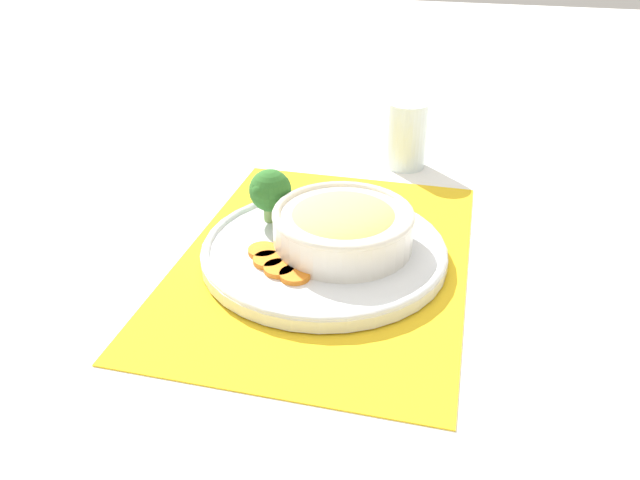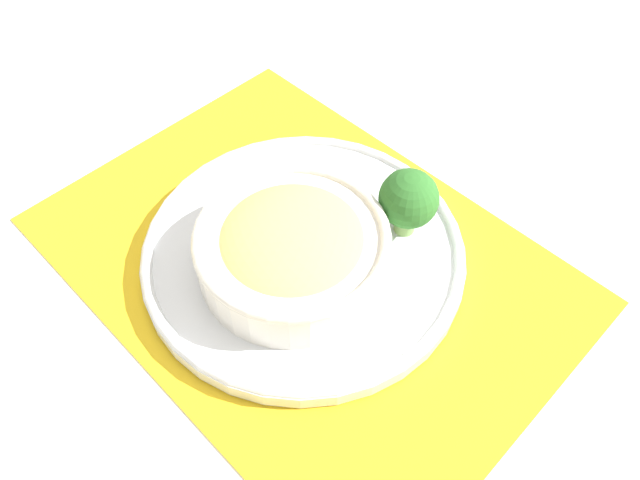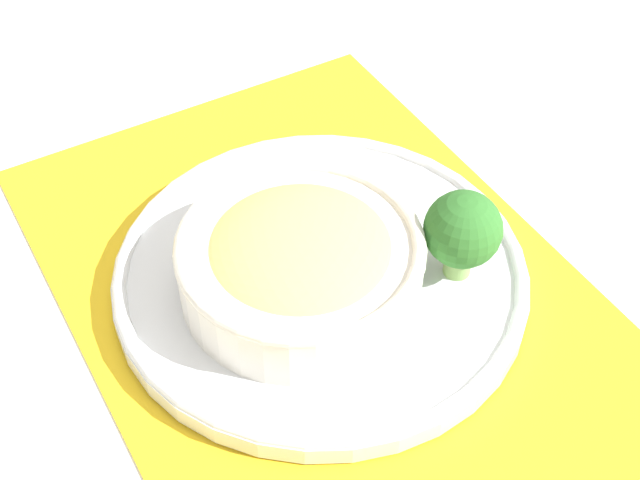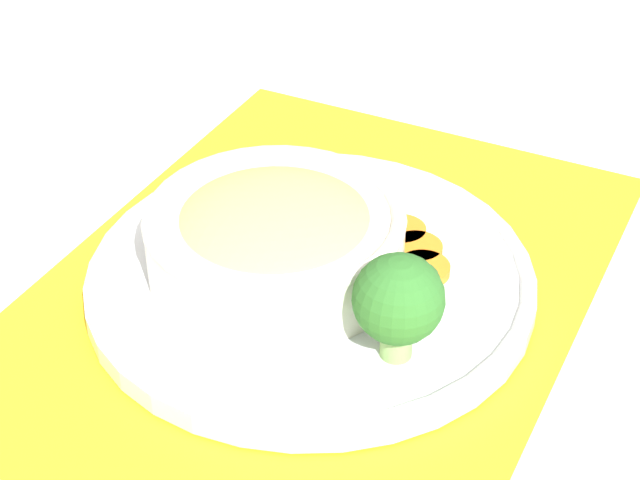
% 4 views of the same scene
% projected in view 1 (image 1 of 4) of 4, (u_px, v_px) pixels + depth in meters
% --- Properties ---
extents(ground_plane, '(4.00, 4.00, 0.00)m').
position_uv_depth(ground_plane, '(324.00, 260.00, 0.82)').
color(ground_plane, white).
extents(placemat, '(0.51, 0.37, 0.00)m').
position_uv_depth(placemat, '(324.00, 258.00, 0.82)').
color(placemat, yellow).
rests_on(placemat, ground_plane).
extents(plate, '(0.32, 0.32, 0.02)m').
position_uv_depth(plate, '(324.00, 250.00, 0.81)').
color(plate, silver).
rests_on(plate, placemat).
extents(bowl, '(0.18, 0.18, 0.06)m').
position_uv_depth(bowl, '(343.00, 225.00, 0.79)').
color(bowl, silver).
rests_on(bowl, plate).
extents(broccoli_floret, '(0.06, 0.06, 0.07)m').
position_uv_depth(broccoli_floret, '(270.00, 191.00, 0.85)').
color(broccoli_floret, '#84AD5B').
rests_on(broccoli_floret, plate).
extents(carrot_slice_near, '(0.04, 0.04, 0.01)m').
position_uv_depth(carrot_slice_near, '(263.00, 251.00, 0.79)').
color(carrot_slice_near, orange).
rests_on(carrot_slice_near, plate).
extents(carrot_slice_middle, '(0.04, 0.04, 0.01)m').
position_uv_depth(carrot_slice_middle, '(268.00, 260.00, 0.77)').
color(carrot_slice_middle, orange).
rests_on(carrot_slice_middle, plate).
extents(carrot_slice_far, '(0.04, 0.04, 0.01)m').
position_uv_depth(carrot_slice_far, '(279.00, 269.00, 0.76)').
color(carrot_slice_far, orange).
rests_on(carrot_slice_far, plate).
extents(carrot_slice_extra, '(0.04, 0.04, 0.01)m').
position_uv_depth(carrot_slice_extra, '(295.00, 275.00, 0.74)').
color(carrot_slice_extra, orange).
rests_on(carrot_slice_extra, plate).
extents(water_glass, '(0.07, 0.07, 0.11)m').
position_uv_depth(water_glass, '(406.00, 138.00, 1.06)').
color(water_glass, silver).
rests_on(water_glass, ground_plane).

